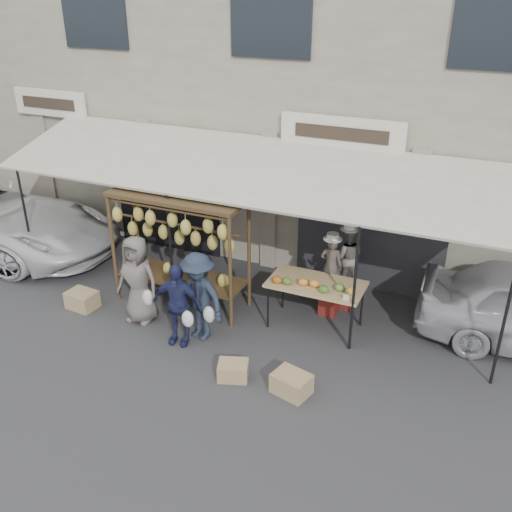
{
  "coord_description": "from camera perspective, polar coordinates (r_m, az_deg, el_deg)",
  "views": [
    {
      "loc": [
        4.33,
        -6.94,
        5.78
      ],
      "look_at": [
        0.63,
        1.4,
        1.3
      ],
      "focal_mm": 40.0,
      "sensor_mm": 36.0,
      "label": 1
    }
  ],
  "objects": [
    {
      "name": "produce_table",
      "position": [
        10.14,
        5.96,
        -2.95
      ],
      "size": [
        1.7,
        0.9,
        1.04
      ],
      "color": "tan",
      "rests_on": "ground_plane"
    },
    {
      "name": "customer_right",
      "position": [
        9.9,
        -5.77,
        -4.08
      ],
      "size": [
        1.18,
        0.85,
        1.64
      ],
      "primitive_type": "imported",
      "rotation": [
        0.0,
        0.0,
        -0.25
      ],
      "color": "#212A3B",
      "rests_on": "ground_plane"
    },
    {
      "name": "customer_mid",
      "position": [
        9.85,
        -7.88,
        -4.79
      ],
      "size": [
        0.93,
        0.48,
        1.52
      ],
      "primitive_type": "imported",
      "rotation": [
        0.0,
        0.0,
        0.12
      ],
      "color": "#22264F",
      "rests_on": "ground_plane"
    },
    {
      "name": "stool_left",
      "position": [
        10.92,
        7.27,
        -4.71
      ],
      "size": [
        0.38,
        0.38,
        0.44
      ],
      "primitive_type": "cube",
      "rotation": [
        0.0,
        0.0,
        -0.24
      ],
      "color": "maroon",
      "rests_on": "ground_plane"
    },
    {
      "name": "crate_near_a",
      "position": [
        9.27,
        -2.3,
        -11.36
      ],
      "size": [
        0.57,
        0.5,
        0.29
      ],
      "primitive_type": "cube",
      "rotation": [
        0.0,
        0.0,
        0.34
      ],
      "color": "tan",
      "rests_on": "ground_plane"
    },
    {
      "name": "crate_far",
      "position": [
        11.55,
        -16.98,
        -4.2
      ],
      "size": [
        0.59,
        0.47,
        0.33
      ],
      "primitive_type": "cube",
      "rotation": [
        0.0,
        0.0,
        -0.09
      ],
      "color": "tan",
      "rests_on": "ground_plane"
    },
    {
      "name": "vendor_right",
      "position": [
        10.8,
        9.14,
        -0.09
      ],
      "size": [
        0.68,
        0.59,
        1.19
      ],
      "primitive_type": "imported",
      "rotation": [
        0.0,
        0.0,
        3.4
      ],
      "color": "gray",
      "rests_on": "stool_right"
    },
    {
      "name": "vendor_left",
      "position": [
        10.54,
        7.51,
        -1.0
      ],
      "size": [
        0.44,
        0.3,
        1.15
      ],
      "primitive_type": "imported",
      "rotation": [
        0.0,
        0.0,
        3.21
      ],
      "color": "#4D4540",
      "rests_on": "stool_left"
    },
    {
      "name": "banana_rack",
      "position": [
        10.67,
        -7.84,
        2.58
      ],
      "size": [
        2.6,
        0.9,
        2.24
      ],
      "color": "black",
      "rests_on": "ground_plane"
    },
    {
      "name": "awning",
      "position": [
        10.68,
        -1.13,
        8.65
      ],
      "size": [
        10.0,
        2.35,
        2.92
      ],
      "color": "beige",
      "rests_on": "ground_plane"
    },
    {
      "name": "customer_left",
      "position": [
        10.56,
        -11.73,
        -2.33
      ],
      "size": [
        0.83,
        0.54,
        1.69
      ],
      "primitive_type": "imported",
      "rotation": [
        0.0,
        0.0,
        0.01
      ],
      "color": "#635B56",
      "rests_on": "ground_plane"
    },
    {
      "name": "crate_near_b",
      "position": [
        8.98,
        3.57,
        -12.62
      ],
      "size": [
        0.64,
        0.55,
        0.33
      ],
      "primitive_type": "cube",
      "rotation": [
        0.0,
        0.0,
        -0.25
      ],
      "color": "tan",
      "rests_on": "ground_plane"
    },
    {
      "name": "ground_plane",
      "position": [
        10.02,
        -6.62,
        -9.3
      ],
      "size": [
        90.0,
        90.0,
        0.0
      ],
      "primitive_type": "plane",
      "color": "#2D2D30"
    },
    {
      "name": "shophouse",
      "position": [
        14.28,
        6.29,
        17.4
      ],
      "size": [
        24.0,
        6.15,
        7.3
      ],
      "color": "#A49D8C",
      "rests_on": "ground_plane"
    },
    {
      "name": "stool_right",
      "position": [
        11.19,
        8.84,
        -3.91
      ],
      "size": [
        0.38,
        0.38,
        0.47
      ],
      "primitive_type": "cube",
      "rotation": [
        0.0,
        0.0,
        0.16
      ],
      "color": "maroon",
      "rests_on": "ground_plane"
    }
  ]
}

